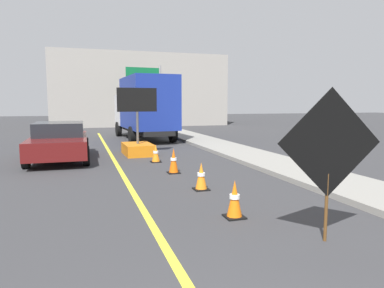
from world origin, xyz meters
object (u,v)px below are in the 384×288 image
(roadwork_sign, at_px, (329,146))
(highway_guide_sign, at_px, (151,86))
(pickup_car, at_px, (59,141))
(traffic_cone_far_lane, at_px, (174,161))
(traffic_cone_near_sign, at_px, (235,199))
(box_truck, at_px, (145,107))
(arrow_board_trailer, at_px, (138,143))
(traffic_cone_mid_lane, at_px, (201,176))
(traffic_cone_curbside, at_px, (156,154))

(roadwork_sign, bearing_deg, highway_guide_sign, 85.67)
(pickup_car, bearing_deg, traffic_cone_far_lane, -47.66)
(traffic_cone_near_sign, bearing_deg, roadwork_sign, -58.98)
(box_truck, height_order, highway_guide_sign, highway_guide_sign)
(highway_guide_sign, height_order, traffic_cone_far_lane, highway_guide_sign)
(pickup_car, height_order, traffic_cone_near_sign, pickup_car)
(pickup_car, xyz_separation_m, highway_guide_sign, (6.04, 13.50, 2.73))
(pickup_car, bearing_deg, highway_guide_sign, 65.91)
(pickup_car, bearing_deg, arrow_board_trailer, 7.17)
(traffic_cone_mid_lane, relative_size, traffic_cone_curbside, 1.06)
(arrow_board_trailer, distance_m, highway_guide_sign, 13.80)
(pickup_car, distance_m, traffic_cone_far_lane, 5.06)
(pickup_car, bearing_deg, roadwork_sign, -65.65)
(traffic_cone_near_sign, distance_m, traffic_cone_mid_lane, 2.16)
(highway_guide_sign, bearing_deg, traffic_cone_near_sign, -96.89)
(box_truck, height_order, traffic_cone_near_sign, box_truck)
(arrow_board_trailer, bearing_deg, box_truck, 77.23)
(traffic_cone_far_lane, bearing_deg, traffic_cone_curbside, 93.08)
(arrow_board_trailer, height_order, pickup_car, arrow_board_trailer)
(roadwork_sign, distance_m, traffic_cone_mid_lane, 3.84)
(traffic_cone_far_lane, relative_size, traffic_cone_curbside, 1.19)
(arrow_board_trailer, height_order, traffic_cone_far_lane, arrow_board_trailer)
(arrow_board_trailer, distance_m, traffic_cone_far_lane, 4.13)
(pickup_car, xyz_separation_m, traffic_cone_mid_lane, (3.53, -5.91, -0.37))
(roadwork_sign, relative_size, traffic_cone_near_sign, 3.34)
(arrow_board_trailer, height_order, traffic_cone_curbside, arrow_board_trailer)
(pickup_car, distance_m, traffic_cone_mid_lane, 6.89)
(traffic_cone_near_sign, height_order, traffic_cone_curbside, traffic_cone_near_sign)
(traffic_cone_far_lane, bearing_deg, arrow_board_trailer, 96.10)
(traffic_cone_near_sign, distance_m, traffic_cone_far_lane, 4.33)
(box_truck, bearing_deg, highway_guide_sign, 76.50)
(arrow_board_trailer, relative_size, traffic_cone_near_sign, 3.87)
(traffic_cone_mid_lane, bearing_deg, arrow_board_trailer, 95.15)
(highway_guide_sign, xyz_separation_m, traffic_cone_curbside, (-2.75, -15.14, -3.11))
(box_truck, bearing_deg, arrow_board_trailer, -102.77)
(highway_guide_sign, distance_m, traffic_cone_far_lane, 17.70)
(box_truck, relative_size, traffic_cone_near_sign, 9.93)
(arrow_board_trailer, bearing_deg, roadwork_sign, -82.30)
(pickup_car, relative_size, traffic_cone_near_sign, 6.68)
(pickup_car, bearing_deg, box_truck, 55.35)
(arrow_board_trailer, distance_m, traffic_cone_curbside, 2.05)
(traffic_cone_near_sign, bearing_deg, arrow_board_trailer, 93.20)
(box_truck, relative_size, pickup_car, 1.49)
(box_truck, bearing_deg, pickup_car, -124.65)
(highway_guide_sign, bearing_deg, arrow_board_trailer, -103.18)
(arrow_board_trailer, xyz_separation_m, highway_guide_sign, (3.07, 13.13, 2.94))
(pickup_car, xyz_separation_m, traffic_cone_curbside, (3.29, -1.64, -0.39))
(arrow_board_trailer, height_order, box_truck, box_truck)
(arrow_board_trailer, bearing_deg, traffic_cone_curbside, -80.80)
(arrow_board_trailer, xyz_separation_m, traffic_cone_far_lane, (0.44, -4.11, -0.11))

